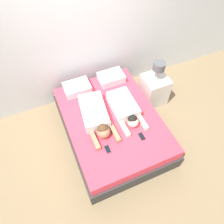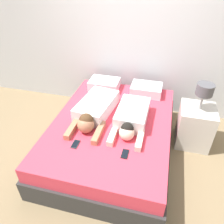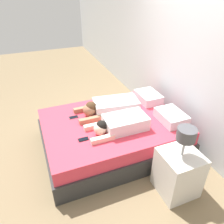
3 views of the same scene
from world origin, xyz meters
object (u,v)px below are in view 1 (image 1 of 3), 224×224
object	(u,v)px
person_left	(96,117)
pillow_head_left	(77,88)
cell_phone_right	(142,136)
person_right	(125,109)
nightstand	(154,88)
bed	(112,126)
cell_phone_left	(108,149)
pillow_head_right	(111,78)

from	to	relation	value
person_left	pillow_head_left	bearing A→B (deg)	96.05
pillow_head_left	cell_phone_right	bearing A→B (deg)	-65.23
pillow_head_left	person_right	size ratio (longest dim) A/B	0.54
person_left	cell_phone_right	distance (m)	0.80
person_left	nightstand	size ratio (longest dim) A/B	1.06
bed	cell_phone_left	xyz separation A→B (m)	(-0.30, -0.52, 0.26)
person_left	person_right	distance (m)	0.51
pillow_head_left	person_left	world-z (taller)	person_left
person_right	nightstand	xyz separation A→B (m)	(0.85, 0.41, -0.26)
pillow_head_right	person_right	world-z (taller)	person_right
person_left	cell_phone_right	size ratio (longest dim) A/B	7.50
cell_phone_right	person_left	bearing A→B (deg)	132.79
pillow_head_left	person_right	distance (m)	0.99
bed	cell_phone_right	xyz separation A→B (m)	(0.28, -0.53, 0.26)
pillow_head_left	person_left	distance (m)	0.76
bed	pillow_head_right	bearing A→B (deg)	67.53
person_left	person_right	size ratio (longest dim) A/B	1.19
person_left	nightstand	bearing A→B (deg)	15.58
bed	pillow_head_left	distance (m)	0.94
cell_phone_left	cell_phone_right	xyz separation A→B (m)	(0.58, -0.01, 0.00)
person_left	cell_phone_left	world-z (taller)	person_left
cell_phone_left	nightstand	size ratio (longest dim) A/B	0.14
pillow_head_left	nightstand	size ratio (longest dim) A/B	0.48
cell_phone_right	nightstand	bearing A→B (deg)	49.74
bed	person_left	bearing A→B (deg)	167.64
person_left	cell_phone_right	bearing A→B (deg)	-47.21
cell_phone_left	cell_phone_right	bearing A→B (deg)	-0.58
cell_phone_left	nightstand	bearing A→B (deg)	34.41
bed	cell_phone_right	distance (m)	0.65
bed	nightstand	world-z (taller)	nightstand
bed	pillow_head_right	size ratio (longest dim) A/B	4.50
person_right	nightstand	distance (m)	0.98
person_left	cell_phone_right	xyz separation A→B (m)	(0.54, -0.58, -0.09)
pillow_head_left	person_right	world-z (taller)	person_right
pillow_head_left	pillow_head_right	world-z (taller)	same
bed	pillow_head_right	xyz separation A→B (m)	(0.34, 0.82, 0.33)
nightstand	cell_phone_right	bearing A→B (deg)	-130.26
bed	nightstand	bearing A→B (deg)	21.60
bed	cell_phone_left	distance (m)	0.65
pillow_head_left	cell_phone_left	xyz separation A→B (m)	(0.04, -1.34, -0.07)
person_right	cell_phone_left	world-z (taller)	person_right
pillow_head_right	person_right	bearing A→B (deg)	-96.45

